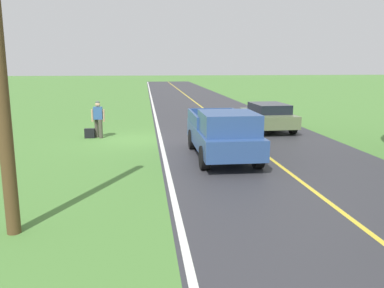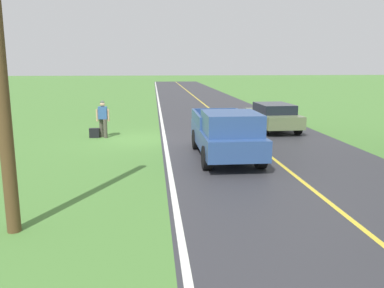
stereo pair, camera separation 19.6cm
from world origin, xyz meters
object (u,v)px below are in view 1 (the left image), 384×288
at_px(hitchhiker_walking, 98,117).
at_px(pickup_truck_passing, 223,133).
at_px(suitcase_carried, 90,133).
at_px(sedan_near_oncoming, 268,116).

xyz_separation_m(hitchhiker_walking, pickup_truck_passing, (-4.99, 4.92, -0.01)).
height_order(suitcase_carried, sedan_near_oncoming, sedan_near_oncoming).
height_order(suitcase_carried, pickup_truck_passing, pickup_truck_passing).
bearing_deg(sedan_near_oncoming, hitchhiker_walking, 8.06).
distance_m(hitchhiker_walking, sedan_near_oncoming, 8.66).
height_order(hitchhiker_walking, pickup_truck_passing, pickup_truck_passing).
bearing_deg(pickup_truck_passing, suitcase_carried, -41.89).
distance_m(suitcase_carried, pickup_truck_passing, 7.31).
bearing_deg(sedan_near_oncoming, pickup_truck_passing, 59.71).
distance_m(hitchhiker_walking, suitcase_carried, 0.87).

